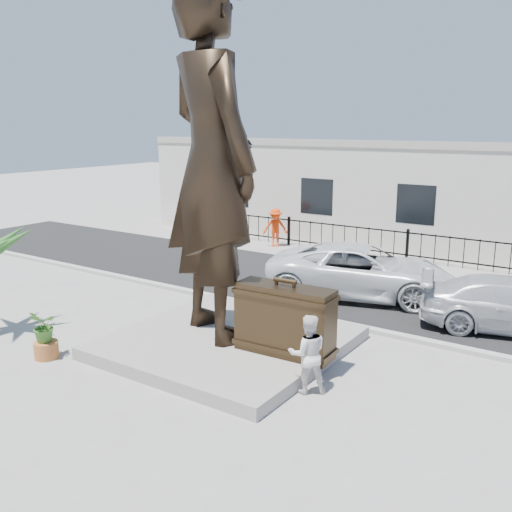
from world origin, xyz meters
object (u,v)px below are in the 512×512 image
Objects in this scene: statue at (212,164)px; suitcase at (285,320)px; tourist at (308,354)px; car_white at (361,271)px.

suitcase is at bearing -160.77° from statue.
statue reaches higher than tourist.
statue is 3.70× the size of suitcase.
car_white is (-0.75, 5.93, -0.26)m from suitcase.
car_white is at bearing -113.19° from tourist.
statue is 4.95m from tourist.
car_white is (1.40, 5.74, -3.64)m from statue.
car_white is at bearing 94.56° from suitcase.
tourist is (1.06, -0.84, -0.26)m from suitcase.
suitcase reaches higher than car_white.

